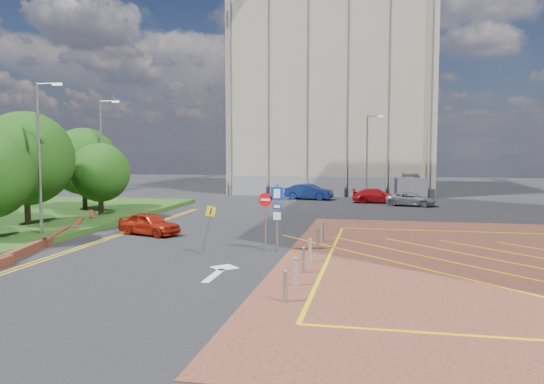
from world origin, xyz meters
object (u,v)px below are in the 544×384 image
(tree_b, at_px, (26,159))
(lamp_back, at_px, (368,154))
(tree_d, at_px, (84,161))
(sign_cluster, at_px, (273,210))
(lamp_left_near, at_px, (40,152))
(car_silver_back, at_px, (411,199))
(lamp_left_far, at_px, (102,151))
(tree_c, at_px, (100,173))
(warning_sign, at_px, (208,224))
(car_blue_back, at_px, (309,192))
(car_red_left, at_px, (149,224))
(car_red_back, at_px, (377,196))

(tree_b, height_order, lamp_back, lamp_back)
(tree_d, bearing_deg, sign_cluster, -35.58)
(lamp_left_near, relative_size, car_silver_back, 1.95)
(lamp_left_far, bearing_deg, tree_d, 154.32)
(car_silver_back, bearing_deg, tree_c, 131.78)
(warning_sign, distance_m, car_blue_back, 27.11)
(lamp_back, height_order, car_blue_back, lamp_back)
(sign_cluster, bearing_deg, lamp_left_far, 143.18)
(tree_b, bearing_deg, lamp_back, 49.59)
(car_red_left, relative_size, car_blue_back, 0.82)
(tree_b, bearing_deg, car_blue_back, 57.08)
(tree_d, xyz_separation_m, warning_sign, (14.05, -13.25, -2.44))
(tree_b, distance_m, lamp_back, 30.21)
(tree_c, distance_m, tree_d, 4.30)
(warning_sign, xyz_separation_m, car_silver_back, (10.27, 23.09, -0.86))
(lamp_left_far, height_order, car_silver_back, lamp_left_far)
(tree_b, bearing_deg, car_red_back, 44.12)
(lamp_back, distance_m, car_red_left, 26.50)
(tree_c, distance_m, warning_sign, 15.17)
(car_red_back, bearing_deg, car_red_left, 145.75)
(tree_d, bearing_deg, lamp_left_far, -25.68)
(tree_d, distance_m, lamp_left_near, 11.76)
(lamp_left_near, relative_size, sign_cluster, 2.50)
(tree_d, xyz_separation_m, lamp_back, (20.58, 15.00, 0.49))
(car_red_back, height_order, car_silver_back, car_red_back)
(lamp_left_near, bearing_deg, tree_c, 97.69)
(tree_b, xyz_separation_m, lamp_left_near, (3.08, -3.00, 0.42))
(warning_sign, relative_size, car_red_back, 0.51)
(lamp_left_far, distance_m, car_red_left, 11.05)
(sign_cluster, bearing_deg, tree_c, 146.84)
(tree_c, relative_size, sign_cluster, 1.53)
(tree_d, bearing_deg, tree_c, -45.00)
(warning_sign, bearing_deg, tree_b, 158.10)
(tree_c, height_order, lamp_back, lamp_back)
(tree_d, relative_size, warning_sign, 2.70)
(lamp_left_far, bearing_deg, car_silver_back, 26.00)
(tree_c, relative_size, lamp_back, 0.61)
(car_blue_back, xyz_separation_m, car_silver_back, (9.18, -3.99, -0.17))
(sign_cluster, distance_m, warning_sign, 3.05)
(lamp_back, height_order, car_red_back, lamp_back)
(tree_b, xyz_separation_m, sign_cluster, (15.80, -4.02, -2.28))
(lamp_left_near, distance_m, lamp_left_far, 10.20)
(lamp_left_near, xyz_separation_m, car_red_left, (4.98, 2.43, -4.03))
(lamp_left_near, xyz_separation_m, car_red_back, (17.39, 22.85, -4.02))
(car_red_left, xyz_separation_m, car_red_back, (12.41, 20.41, 0.00))
(tree_b, distance_m, tree_c, 5.49)
(tree_b, xyz_separation_m, warning_sign, (13.05, -5.25, -2.81))
(tree_d, bearing_deg, car_blue_back, 42.43)
(tree_b, distance_m, car_red_left, 8.84)
(tree_b, relative_size, lamp_left_far, 0.84)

